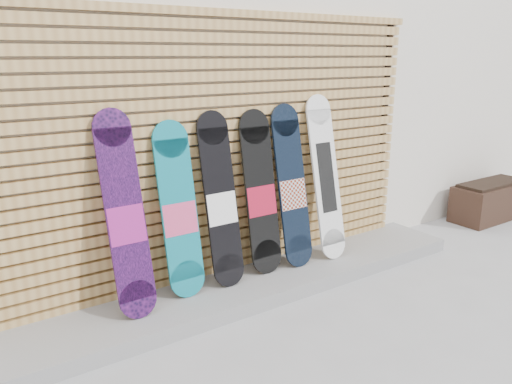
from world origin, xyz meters
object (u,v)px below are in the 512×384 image
at_px(snowboard_1, 179,211).
at_px(snowboard_2, 221,201).
at_px(snowboard_4, 292,187).
at_px(planter_box, 490,201).
at_px(snowboard_0, 125,216).
at_px(snowboard_3, 261,194).
at_px(snowboard_5, 326,177).

distance_m(snowboard_1, snowboard_2, 0.37).
xyz_separation_m(snowboard_1, snowboard_2, (0.36, -0.01, 0.02)).
bearing_deg(snowboard_4, planter_box, -2.11).
relative_size(planter_box, snowboard_1, 0.76).
height_order(planter_box, snowboard_4, snowboard_4).
relative_size(snowboard_0, snowboard_3, 1.06).
xyz_separation_m(snowboard_1, snowboard_4, (1.09, -0.02, 0.03)).
bearing_deg(snowboard_3, snowboard_4, -4.13).
bearing_deg(snowboard_1, snowboard_5, -1.42).
bearing_deg(snowboard_1, snowboard_4, -1.00).
height_order(snowboard_0, snowboard_5, snowboard_5).
relative_size(planter_box, snowboard_4, 0.73).
bearing_deg(snowboard_4, snowboard_5, -2.62).
bearing_deg(snowboard_0, snowboard_4, 1.13).
relative_size(snowboard_2, snowboard_5, 0.95).
height_order(snowboard_2, snowboard_4, snowboard_4).
height_order(planter_box, snowboard_2, snowboard_2).
distance_m(planter_box, snowboard_1, 4.12).
distance_m(snowboard_0, snowboard_2, 0.81).
height_order(snowboard_2, snowboard_5, snowboard_5).
bearing_deg(snowboard_3, snowboard_5, -3.31).
bearing_deg(snowboard_0, snowboard_3, 2.53).
xyz_separation_m(snowboard_2, snowboard_4, (0.72, -0.01, 0.01)).
height_order(snowboard_0, snowboard_1, snowboard_0).
bearing_deg(planter_box, snowboard_0, 178.99).
relative_size(snowboard_1, snowboard_3, 0.97).
bearing_deg(planter_box, snowboard_4, 177.89).
relative_size(snowboard_0, snowboard_1, 1.09).
height_order(snowboard_3, snowboard_4, snowboard_4).
relative_size(snowboard_0, snowboard_4, 1.04).
distance_m(planter_box, snowboard_4, 3.05).
height_order(snowboard_0, snowboard_3, snowboard_0).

